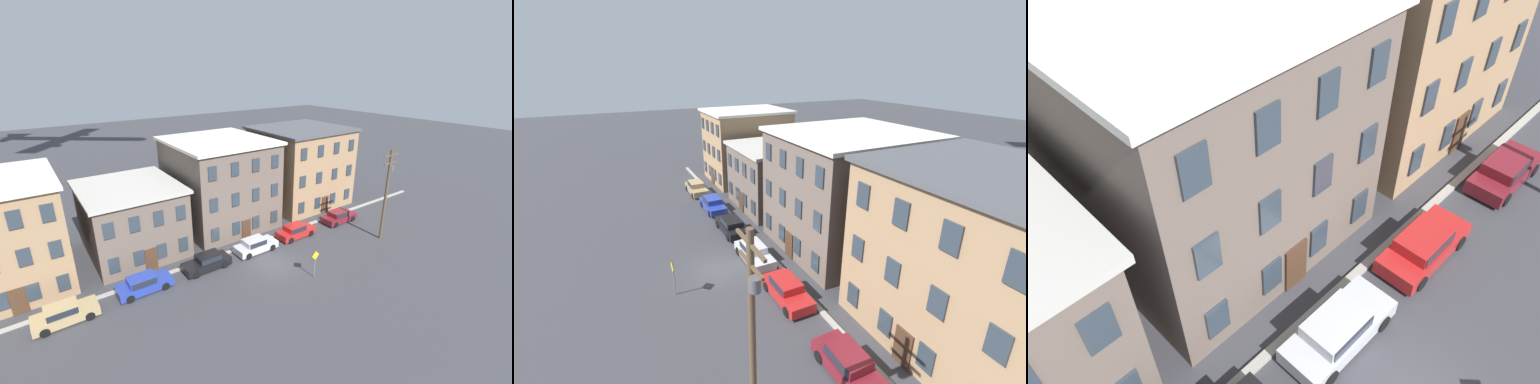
{
  "view_description": "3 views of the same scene",
  "coord_description": "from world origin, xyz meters",
  "views": [
    {
      "loc": [
        -17.51,
        -21.43,
        17.59
      ],
      "look_at": [
        0.5,
        3.65,
        6.15
      ],
      "focal_mm": 24.0,
      "sensor_mm": 36.0,
      "label": 1
    },
    {
      "loc": [
        22.11,
        -6.36,
        14.97
      ],
      "look_at": [
        0.59,
        4.34,
        5.88
      ],
      "focal_mm": 24.0,
      "sensor_mm": 36.0,
      "label": 2
    },
    {
      "loc": [
        -8.02,
        -2.15,
        15.86
      ],
      "look_at": [
        -0.85,
        4.88,
        6.67
      ],
      "focal_mm": 35.0,
      "sensor_mm": 36.0,
      "label": 3
    }
  ],
  "objects": [
    {
      "name": "ground_plane",
      "position": [
        0.0,
        0.0,
        0.0
      ],
      "size": [
        200.0,
        200.0,
        0.0
      ],
      "primitive_type": "plane",
      "color": "#38383D"
    },
    {
      "name": "kerb_strip",
      "position": [
        0.0,
        4.5,
        0.08
      ],
      "size": [
        56.0,
        0.36,
        0.16
      ],
      "primitive_type": "cube",
      "color": "#9E998E",
      "rests_on": "ground_plane"
    },
    {
      "name": "apartment_corner",
      "position": [
        -19.6,
        10.91,
        4.68
      ],
      "size": [
        8.64,
        10.35,
        9.32
      ],
      "color": "#9E7A56",
      "rests_on": "ground_plane"
    },
    {
      "name": "apartment_midblock",
      "position": [
        -9.52,
        10.77,
        3.44
      ],
      "size": [
        8.95,
        10.05,
        6.85
      ],
      "color": "#66564C",
      "rests_on": "ground_plane"
    },
    {
      "name": "apartment_far",
      "position": [
        0.87,
        11.43,
        4.98
      ],
      "size": [
        10.56,
        11.38,
        9.94
      ],
      "color": "#66564C",
      "rests_on": "ground_plane"
    },
    {
      "name": "apartment_annex",
      "position": [
        12.87,
        10.9,
        5.08
      ],
      "size": [
        11.28,
        10.32,
        10.13
      ],
      "color": "#9E7A56",
      "rests_on": "ground_plane"
    },
    {
      "name": "car_tan",
      "position": [
        -17.05,
        3.05,
        0.75
      ],
      "size": [
        4.4,
        1.92,
        1.43
      ],
      "color": "tan",
      "rests_on": "ground_plane"
    },
    {
      "name": "car_blue",
      "position": [
        -11.16,
        3.29,
        0.75
      ],
      "size": [
        4.4,
        1.92,
        1.43
      ],
      "color": "#233899",
      "rests_on": "ground_plane"
    },
    {
      "name": "car_black",
      "position": [
        -5.29,
        3.24,
        0.75
      ],
      "size": [
        4.4,
        1.92,
        1.43
      ],
      "color": "black",
      "rests_on": "ground_plane"
    },
    {
      "name": "car_silver",
      "position": [
        0.07,
        3.17,
        0.75
      ],
      "size": [
        4.4,
        1.92,
        1.43
      ],
      "color": "#B7B7BC",
      "rests_on": "ground_plane"
    },
    {
      "name": "car_red",
      "position": [
        5.45,
        3.18,
        0.75
      ],
      "size": [
        4.4,
        1.92,
        1.43
      ],
      "color": "#B21E1E",
      "rests_on": "ground_plane"
    },
    {
      "name": "car_maroon",
      "position": [
        12.19,
        3.03,
        0.75
      ],
      "size": [
        4.4,
        1.92,
        1.43
      ],
      "color": "maroon",
      "rests_on": "ground_plane"
    },
    {
      "name": "caution_sign",
      "position": [
        1.69,
        -3.49,
        1.78
      ],
      "size": [
        0.95,
        0.08,
        2.67
      ],
      "color": "slate",
      "rests_on": "ground_plane"
    },
    {
      "name": "utility_pole",
      "position": [
        12.73,
        -2.43,
        5.51
      ],
      "size": [
        2.4,
        0.44,
        9.83
      ],
      "color": "brown",
      "rests_on": "ground_plane"
    }
  ]
}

